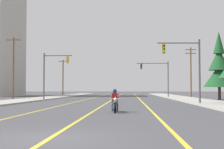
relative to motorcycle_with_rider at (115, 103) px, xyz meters
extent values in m
plane|color=#47474C|center=(-1.51, -11.55, -0.59)|extent=(400.00, 400.00, 0.00)
cube|color=yellow|center=(-1.43, 33.45, -0.58)|extent=(0.16, 100.00, 0.01)
cube|color=yellow|center=(-5.13, 33.45, -0.58)|extent=(0.16, 100.00, 0.01)
cube|color=yellow|center=(2.37, 33.45, -0.58)|extent=(0.16, 100.00, 0.01)
cube|color=#ADA89E|center=(9.11, 28.45, -0.52)|extent=(4.40, 110.00, 0.14)
cube|color=#ADA89E|center=(-12.14, 28.45, -0.52)|extent=(4.40, 110.00, 0.14)
cylinder|color=black|center=(0.06, -0.82, -0.27)|extent=(0.16, 0.65, 0.64)
cylinder|color=black|center=(-0.05, 0.72, -0.27)|extent=(0.16, 0.65, 0.64)
cylinder|color=silver|center=(0.05, -0.72, 0.05)|extent=(0.09, 0.33, 0.68)
sphere|color=white|center=(0.06, -0.87, 0.23)|extent=(0.20, 0.20, 0.20)
cylinder|color=silver|center=(0.05, -0.67, 0.28)|extent=(0.70, 0.09, 0.04)
ellipsoid|color=#143D23|center=(0.01, -0.17, 0.01)|extent=(0.36, 0.58, 0.28)
cube|color=silver|center=(0.00, -0.05, -0.22)|extent=(0.27, 0.46, 0.24)
cube|color=black|center=(-0.02, 0.27, -0.05)|extent=(0.31, 0.54, 0.12)
cube|color=#143D23|center=(-0.04, 0.67, 0.03)|extent=(0.22, 0.37, 0.08)
cylinder|color=silver|center=(-0.16, 0.34, -0.29)|extent=(0.12, 0.55, 0.08)
cube|color=maroon|center=(-0.01, 0.23, 0.33)|extent=(0.38, 0.26, 0.56)
sphere|color=navy|center=(-0.01, 0.21, 0.74)|extent=(0.26, 0.26, 0.26)
cylinder|color=navy|center=(0.14, 0.10, -0.05)|extent=(0.17, 0.45, 0.30)
cylinder|color=navy|center=(0.17, -0.08, -0.35)|extent=(0.12, 0.16, 0.35)
cylinder|color=maroon|center=(0.20, -0.02, 0.43)|extent=(0.14, 0.53, 0.27)
cylinder|color=navy|center=(-0.14, 0.08, -0.05)|extent=(0.17, 0.45, 0.30)
cylinder|color=navy|center=(-0.15, -0.10, -0.35)|extent=(0.12, 0.16, 0.35)
cylinder|color=maroon|center=(-0.20, -0.04, 0.43)|extent=(0.14, 0.53, 0.27)
cylinder|color=#47474C|center=(7.59, 11.36, 2.51)|extent=(0.18, 0.18, 6.20)
cylinder|color=#47474C|center=(5.59, 11.28, 5.26)|extent=(4.00, 0.27, 0.11)
cube|color=#B79319|center=(4.19, 11.22, 4.71)|extent=(0.31, 0.25, 0.90)
sphere|color=black|center=(4.20, 11.07, 5.01)|extent=(0.18, 0.18, 0.18)
sphere|color=black|center=(4.20, 11.07, 4.71)|extent=(0.18, 0.18, 0.18)
sphere|color=green|center=(4.20, 11.07, 4.41)|extent=(0.18, 0.18, 0.18)
cylinder|color=#47474C|center=(-10.30, 23.01, 2.51)|extent=(0.18, 0.18, 6.20)
cylinder|color=#47474C|center=(-8.46, 23.02, 5.26)|extent=(3.69, 0.11, 0.11)
cube|color=#B79319|center=(-7.16, 23.02, 4.71)|extent=(0.30, 0.24, 0.90)
sphere|color=black|center=(-7.16, 23.17, 5.01)|extent=(0.18, 0.18, 0.18)
sphere|color=black|center=(-7.16, 23.17, 4.71)|extent=(0.18, 0.18, 0.18)
sphere|color=green|center=(-7.16, 23.17, 4.41)|extent=(0.18, 0.18, 0.18)
cylinder|color=#47474C|center=(7.51, 37.29, 2.51)|extent=(0.18, 0.18, 6.20)
cylinder|color=#47474C|center=(4.84, 37.26, 5.26)|extent=(5.35, 0.16, 0.11)
cube|color=black|center=(2.96, 37.24, 4.71)|extent=(0.30, 0.24, 0.90)
sphere|color=black|center=(2.97, 37.08, 5.01)|extent=(0.18, 0.18, 0.18)
sphere|color=black|center=(2.97, 37.08, 4.71)|extent=(0.18, 0.18, 0.18)
sphere|color=green|center=(2.97, 37.08, 4.41)|extent=(0.18, 0.18, 0.18)
cylinder|color=brown|center=(-15.45, 26.01, 3.81)|extent=(0.26, 0.26, 8.80)
cube|color=brown|center=(-15.45, 26.01, 7.81)|extent=(2.14, 0.12, 0.12)
cylinder|color=slate|center=(-16.35, 26.01, 7.91)|extent=(0.08, 0.08, 0.12)
cylinder|color=slate|center=(-14.55, 26.01, 7.91)|extent=(0.08, 0.08, 0.12)
cylinder|color=brown|center=(11.81, 39.85, 3.84)|extent=(0.26, 0.26, 8.84)
cube|color=brown|center=(11.81, 39.85, 7.86)|extent=(1.86, 0.12, 0.12)
cylinder|color=slate|center=(11.03, 39.85, 7.96)|extent=(0.08, 0.08, 0.12)
cylinder|color=slate|center=(12.59, 39.85, 7.96)|extent=(0.08, 0.08, 0.12)
cube|color=brown|center=(11.81, 39.85, 7.21)|extent=(1.87, 0.12, 0.12)
cylinder|color=slate|center=(11.02, 39.85, 7.31)|extent=(0.08, 0.08, 0.12)
cylinder|color=slate|center=(12.60, 39.85, 7.31)|extent=(0.08, 0.08, 0.12)
cylinder|color=#4C3828|center=(-15.54, 63.00, 3.79)|extent=(0.26, 0.26, 8.76)
cube|color=#4C3828|center=(-15.54, 63.00, 7.77)|extent=(2.22, 0.12, 0.12)
cylinder|color=slate|center=(-16.48, 63.00, 7.87)|extent=(0.08, 0.08, 0.12)
cylinder|color=slate|center=(-14.61, 63.00, 7.87)|extent=(0.08, 0.08, 0.12)
cylinder|color=#423023|center=(13.21, 26.03, 0.28)|extent=(0.39, 0.39, 1.74)
cone|color=#194C23|center=(13.21, 26.03, 2.68)|extent=(4.26, 4.26, 3.05)
cone|color=#194C23|center=(13.21, 26.03, 4.97)|extent=(2.89, 2.89, 3.05)
cone|color=#194C23|center=(13.21, 26.03, 7.26)|extent=(1.53, 1.53, 3.05)
camera|label=1|loc=(0.91, -21.70, 0.87)|focal=55.30mm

